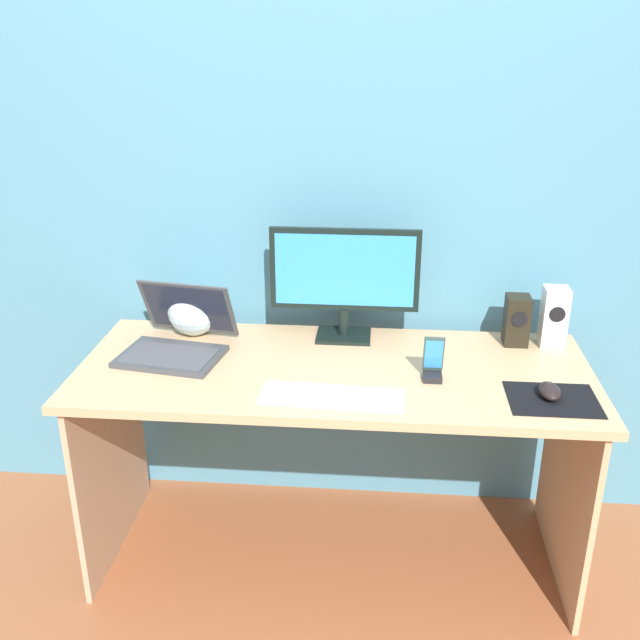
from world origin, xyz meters
The scene contains 12 objects.
ground_plane centered at (0.00, 0.00, 0.00)m, with size 8.00×8.00×0.00m, color #955432.
wall_back centered at (0.00, 0.39, 1.25)m, with size 6.00×0.04×2.50m, color teal.
desk centered at (0.00, 0.00, 0.58)m, with size 1.57×0.64×0.71m.
monitor centered at (0.02, 0.23, 0.92)m, with size 0.49×0.14×0.38m.
speaker_right centered at (0.70, 0.23, 0.81)m, with size 0.08×0.08×0.20m.
speaker_near_monitor centered at (0.58, 0.23, 0.80)m, with size 0.08×0.09×0.16m.
laptop centered at (-0.51, 0.06, 0.76)m, with size 0.36×0.36×0.21m.
fishbowl centered at (-0.49, 0.23, 0.80)m, with size 0.18×0.18×0.18m, color silver.
keyboard_external centered at (0.01, -0.20, 0.72)m, with size 0.41×0.13×0.01m, color white.
mousepad centered at (0.63, -0.16, 0.72)m, with size 0.25×0.20×0.00m, color black.
mouse centered at (0.62, -0.14, 0.73)m, with size 0.06×0.10×0.04m, color black.
phone_in_dock centered at (0.30, -0.05, 0.76)m, with size 0.06×0.06×0.14m.
Camera 1 is at (0.13, -2.00, 1.69)m, focal length 40.61 mm.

